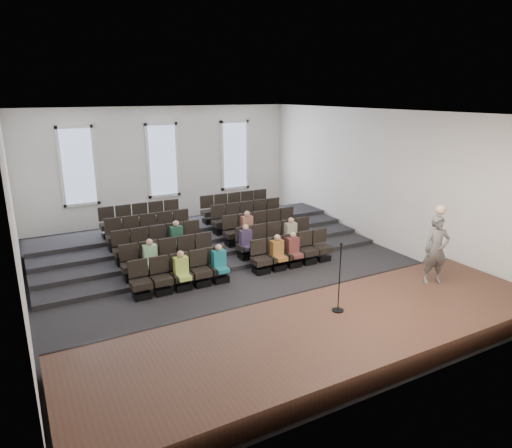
% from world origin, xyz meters
% --- Properties ---
extents(ground, '(14.00, 14.00, 0.00)m').
position_xyz_m(ground, '(0.00, 0.00, 0.00)').
color(ground, black).
rests_on(ground, ground).
extents(ceiling, '(12.00, 14.00, 0.02)m').
position_xyz_m(ceiling, '(0.00, 0.00, 5.01)').
color(ceiling, white).
rests_on(ceiling, ground).
extents(wall_back, '(12.00, 0.04, 5.00)m').
position_xyz_m(wall_back, '(0.00, 7.02, 2.50)').
color(wall_back, white).
rests_on(wall_back, ground).
extents(wall_front, '(12.00, 0.04, 5.00)m').
position_xyz_m(wall_front, '(0.00, -7.02, 2.50)').
color(wall_front, white).
rests_on(wall_front, ground).
extents(wall_left, '(0.04, 14.00, 5.00)m').
position_xyz_m(wall_left, '(-6.02, 0.00, 2.50)').
color(wall_left, white).
rests_on(wall_left, ground).
extents(wall_right, '(0.04, 14.00, 5.00)m').
position_xyz_m(wall_right, '(6.02, 0.00, 2.50)').
color(wall_right, white).
rests_on(wall_right, ground).
extents(stage, '(11.80, 3.60, 0.50)m').
position_xyz_m(stage, '(0.00, -5.10, 0.25)').
color(stage, '#43291D').
rests_on(stage, ground).
extents(stage_lip, '(11.80, 0.06, 0.52)m').
position_xyz_m(stage_lip, '(0.00, -3.33, 0.25)').
color(stage_lip, black).
rests_on(stage_lip, ground).
extents(risers, '(11.80, 4.80, 0.60)m').
position_xyz_m(risers, '(0.00, 3.17, 0.20)').
color(risers, black).
rests_on(risers, ground).
extents(seating_rows, '(6.80, 4.70, 1.67)m').
position_xyz_m(seating_rows, '(-0.00, 1.54, 0.68)').
color(seating_rows, black).
rests_on(seating_rows, ground).
extents(windows, '(8.44, 0.10, 3.24)m').
position_xyz_m(windows, '(0.00, 6.95, 2.70)').
color(windows, white).
rests_on(windows, wall_back).
extents(audience, '(5.45, 2.64, 1.10)m').
position_xyz_m(audience, '(0.15, 0.22, 0.80)').
color(audience, '#B1D153').
rests_on(audience, seating_rows).
extents(speaker, '(0.82, 0.70, 1.90)m').
position_xyz_m(speaker, '(3.97, -4.53, 1.45)').
color(speaker, '#555250').
rests_on(speaker, stage).
extents(mic_stand, '(0.29, 0.29, 1.73)m').
position_xyz_m(mic_stand, '(0.59, -4.63, 1.01)').
color(mic_stand, black).
rests_on(mic_stand, stage).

